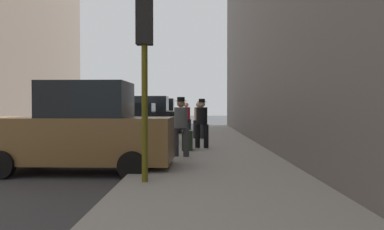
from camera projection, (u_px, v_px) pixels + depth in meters
name	position (u px, v px, depth m)	size (l,w,h in m)	color
ground_plane	(2.00, 164.00, 10.60)	(120.00, 120.00, 0.00)	#38383A
sidewalk	(214.00, 162.00, 10.52)	(4.00, 40.00, 0.15)	gray
parked_bronze_suv	(81.00, 131.00, 9.31)	(4.64, 2.13, 2.25)	brown
parked_silver_sedan	(127.00, 126.00, 15.43)	(4.21, 2.09, 1.79)	#B7BABF
parked_black_suv	(147.00, 117.00, 21.62)	(4.63, 2.12, 2.25)	black
parked_white_van	(158.00, 115.00, 27.65)	(4.60, 2.06, 2.25)	silver
fire_hydrant	(166.00, 140.00, 12.99)	(0.42, 0.22, 0.70)	red
traffic_light	(145.00, 50.00, 7.35)	(0.32, 0.32, 3.60)	#514C0F
pedestrian_with_fedora	(202.00, 121.00, 13.50)	(0.53, 0.48, 1.78)	black
pedestrian_with_beanie	(181.00, 123.00, 11.18)	(0.52, 0.47, 1.78)	#333338
pedestrian_in_red_jacket	(186.00, 117.00, 19.27)	(0.53, 0.47, 1.71)	black
pedestrian_in_tan_coat	(198.00, 118.00, 17.61)	(0.51, 0.43, 1.71)	black
rolling_suitcase	(187.00, 140.00, 12.82)	(0.36, 0.56, 1.04)	black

